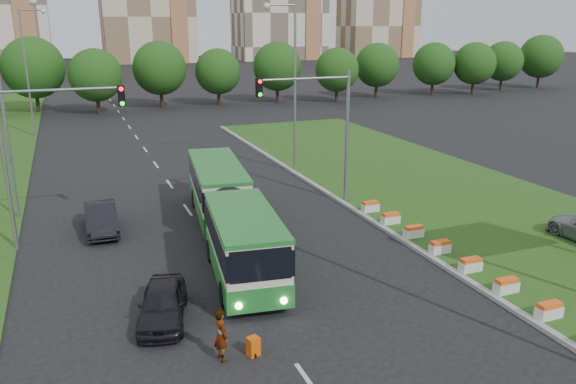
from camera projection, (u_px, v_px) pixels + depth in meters
name	position (u px, v px, depth m)	size (l,w,h in m)	color
ground	(318.00, 286.00, 23.56)	(360.00, 360.00, 0.00)	black
grass_median	(453.00, 198.00, 35.24)	(14.00, 60.00, 0.15)	#214E16
median_kerb	(355.00, 211.00, 32.79)	(0.30, 60.00, 0.18)	#999999
lane_markings	(165.00, 177.00, 40.32)	(0.20, 100.00, 0.01)	beige
flower_planters	(455.00, 255.00, 25.52)	(1.10, 15.90, 0.60)	white
traffic_mast_median	(323.00, 117.00, 32.61)	(5.76, 0.32, 8.00)	gray
traffic_mast_left	(40.00, 139.00, 26.39)	(5.76, 0.32, 8.00)	gray
street_lamps	(190.00, 114.00, 29.69)	(36.00, 60.00, 12.00)	gray
tree_line	(216.00, 71.00, 74.79)	(120.00, 8.00, 9.00)	#184412
articulated_bus	(226.00, 211.00, 27.85)	(2.55, 16.39, 2.70)	silver
car_left_near	(163.00, 303.00, 20.62)	(1.63, 4.05, 1.38)	black
car_left_far	(101.00, 218.00, 29.54)	(1.57, 4.51, 1.49)	black
pedestrian	(221.00, 335.00, 18.12)	(0.66, 0.43, 1.81)	gray
shopping_trolley	(253.00, 346.00, 18.52)	(0.38, 0.41, 0.66)	#E8590C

